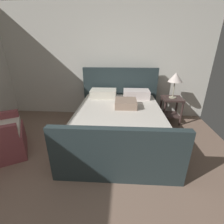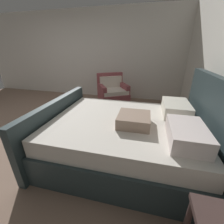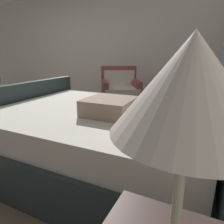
{
  "view_description": "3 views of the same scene",
  "coord_description": "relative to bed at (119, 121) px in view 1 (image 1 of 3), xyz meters",
  "views": [
    {
      "loc": [
        0.49,
        -0.51,
        1.69
      ],
      "look_at": [
        0.31,
        1.82,
        0.7
      ],
      "focal_mm": 25.19,
      "sensor_mm": 36.0,
      "label": 1
    },
    {
      "loc": [
        2.2,
        2.44,
        1.52
      ],
      "look_at": [
        0.04,
        1.88,
        0.54
      ],
      "focal_mm": 23.31,
      "sensor_mm": 36.0,
      "label": 2
    },
    {
      "loc": [
        2.0,
        3.04,
        1.12
      ],
      "look_at": [
        -0.06,
        2.03,
        0.45
      ],
      "focal_mm": 31.55,
      "sensor_mm": 36.0,
      "label": 3
    }
  ],
  "objects": [
    {
      "name": "table_lamp_right",
      "position": [
        1.19,
        0.81,
        0.7
      ],
      "size": [
        0.31,
        0.31,
        0.56
      ],
      "color": "#B7B293",
      "rests_on": "nightstand_right"
    },
    {
      "name": "nightstand_right",
      "position": [
        1.19,
        0.81,
        0.05
      ],
      "size": [
        0.44,
        0.44,
        0.6
      ],
      "color": "#422F2C",
      "rests_on": "ground"
    },
    {
      "name": "wall_back",
      "position": [
        -0.42,
        1.25,
        0.95
      ],
      "size": [
        5.02,
        0.12,
        2.6
      ],
      "primitive_type": "cube",
      "color": "silver",
      "rests_on": "ground"
    },
    {
      "name": "bed",
      "position": [
        0.0,
        0.0,
        0.0
      ],
      "size": [
        1.77,
        2.22,
        1.23
      ],
      "color": "#2A383A",
      "rests_on": "ground"
    }
  ]
}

